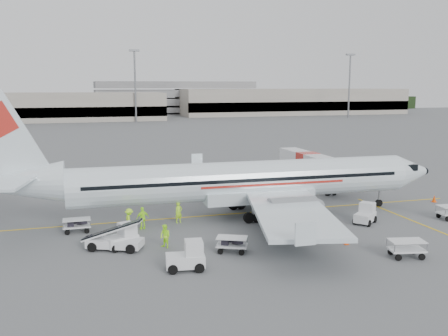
{
  "coord_description": "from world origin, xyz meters",
  "views": [
    {
      "loc": [
        -12.49,
        -40.82,
        11.15
      ],
      "look_at": [
        0.0,
        2.0,
        3.8
      ],
      "focal_mm": 40.0,
      "sensor_mm": 36.0,
      "label": 1
    }
  ],
  "objects_px": {
    "tug_fore": "(365,214)",
    "tug_aft": "(121,236)",
    "tug_mid": "(185,255)",
    "aircraft": "(245,155)",
    "belt_loader": "(115,230)",
    "jet_bridge": "(308,169)"
  },
  "relations": [
    {
      "from": "tug_aft",
      "to": "aircraft",
      "type": "bearing_deg",
      "value": 5.38
    },
    {
      "from": "jet_bridge",
      "to": "belt_loader",
      "type": "relative_size",
      "value": 2.89
    },
    {
      "from": "aircraft",
      "to": "jet_bridge",
      "type": "height_order",
      "value": "aircraft"
    },
    {
      "from": "tug_fore",
      "to": "tug_aft",
      "type": "distance_m",
      "value": 19.76
    },
    {
      "from": "tug_mid",
      "to": "tug_aft",
      "type": "relative_size",
      "value": 1.07
    },
    {
      "from": "aircraft",
      "to": "tug_aft",
      "type": "distance_m",
      "value": 13.3
    },
    {
      "from": "aircraft",
      "to": "belt_loader",
      "type": "distance_m",
      "value": 13.56
    },
    {
      "from": "belt_loader",
      "to": "tug_fore",
      "type": "xyz_separation_m",
      "value": [
        20.16,
        0.97,
        -0.52
      ]
    },
    {
      "from": "tug_aft",
      "to": "tug_fore",
      "type": "bearing_deg",
      "value": -20.32
    },
    {
      "from": "tug_mid",
      "to": "tug_aft",
      "type": "bearing_deg",
      "value": 130.02
    },
    {
      "from": "tug_fore",
      "to": "tug_mid",
      "type": "distance_m",
      "value": 17.42
    },
    {
      "from": "belt_loader",
      "to": "tug_mid",
      "type": "xyz_separation_m",
      "value": [
        3.85,
        -5.16,
        -0.44
      ]
    },
    {
      "from": "aircraft",
      "to": "jet_bridge",
      "type": "relative_size",
      "value": 2.7
    },
    {
      "from": "tug_mid",
      "to": "tug_aft",
      "type": "distance_m",
      "value": 6.34
    },
    {
      "from": "jet_bridge",
      "to": "belt_loader",
      "type": "xyz_separation_m",
      "value": [
        -22.44,
        -16.53,
        -0.54
      ]
    },
    {
      "from": "tug_fore",
      "to": "tug_mid",
      "type": "height_order",
      "value": "tug_mid"
    },
    {
      "from": "jet_bridge",
      "to": "tug_mid",
      "type": "relative_size",
      "value": 6.11
    },
    {
      "from": "jet_bridge",
      "to": "aircraft",
      "type": "bearing_deg",
      "value": -137.74
    },
    {
      "from": "aircraft",
      "to": "tug_aft",
      "type": "xyz_separation_m",
      "value": [
        -11.04,
        -5.87,
        -4.52
      ]
    },
    {
      "from": "aircraft",
      "to": "tug_mid",
      "type": "height_order",
      "value": "aircraft"
    },
    {
      "from": "belt_loader",
      "to": "tug_mid",
      "type": "distance_m",
      "value": 6.46
    },
    {
      "from": "tug_fore",
      "to": "tug_aft",
      "type": "xyz_separation_m",
      "value": [
        -19.75,
        -0.8,
        0.02
      ]
    }
  ]
}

